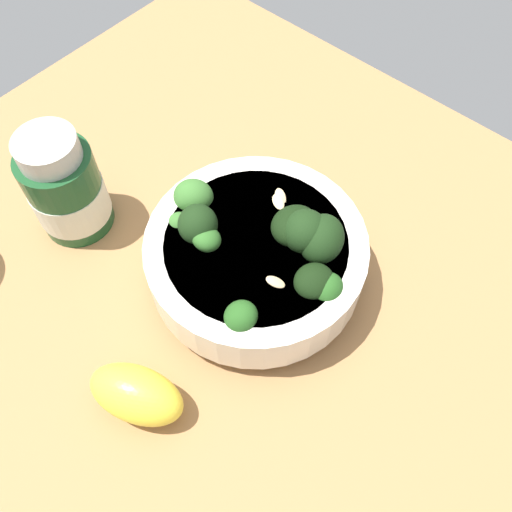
# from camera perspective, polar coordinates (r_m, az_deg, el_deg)

# --- Properties ---
(ground_plane) EXTENTS (0.71, 0.71, 0.04)m
(ground_plane) POSITION_cam_1_polar(r_m,az_deg,el_deg) (0.57, -5.28, -1.70)
(ground_plane) COLOR #996D42
(bowl_of_broccoli) EXTENTS (0.20, 0.21, 0.10)m
(bowl_of_broccoli) POSITION_cam_1_polar(r_m,az_deg,el_deg) (0.51, 0.26, 0.23)
(bowl_of_broccoli) COLOR silver
(bowl_of_broccoli) RESTS_ON ground_plane
(lemon_wedge) EXTENTS (0.07, 0.09, 0.05)m
(lemon_wedge) POSITION_cam_1_polar(r_m,az_deg,el_deg) (0.48, -12.32, -13.87)
(lemon_wedge) COLOR yellow
(lemon_wedge) RESTS_ON ground_plane
(bottle_short) EXTENTS (0.07, 0.07, 0.12)m
(bottle_short) POSITION_cam_1_polar(r_m,az_deg,el_deg) (0.57, -19.14, 6.56)
(bottle_short) COLOR #194723
(bottle_short) RESTS_ON ground_plane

